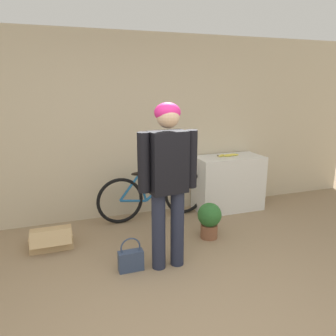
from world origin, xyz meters
name	(u,v)px	position (x,y,z in m)	size (l,w,h in m)	color
wall_back	(122,128)	(0.00, 2.74, 1.30)	(8.00, 0.07, 2.60)	beige
side_shelf	(228,183)	(1.58, 2.43, 0.42)	(1.03, 0.52, 0.84)	white
person	(168,173)	(0.14, 1.14, 1.03)	(0.62, 0.26, 1.73)	#23283D
bicycle	(154,195)	(0.37, 2.45, 0.35)	(1.65, 0.46, 0.73)	black
banana	(228,155)	(1.55, 2.44, 0.86)	(0.35, 0.10, 0.04)	#EAD64C
handbag	(131,259)	(-0.26, 1.18, 0.13)	(0.26, 0.10, 0.37)	#334260
cardboard_box	(51,239)	(-1.04, 2.01, 0.09)	(0.49, 0.40, 0.25)	tan
potted_plant	(209,219)	(0.85, 1.60, 0.26)	(0.30, 0.30, 0.46)	brown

